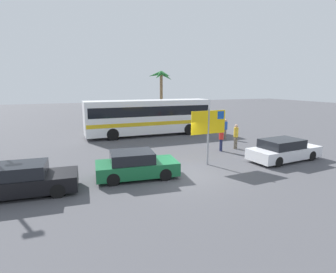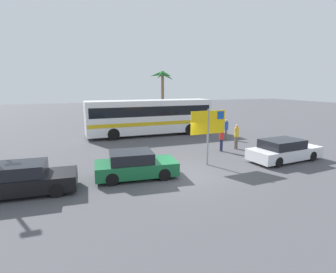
% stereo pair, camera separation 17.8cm
% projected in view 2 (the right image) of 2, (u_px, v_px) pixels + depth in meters
% --- Properties ---
extents(ground, '(120.00, 120.00, 0.00)m').
position_uv_depth(ground, '(181.00, 175.00, 13.44)').
color(ground, '#4C4C51').
extents(bus_front_coach, '(11.23, 2.43, 3.17)m').
position_uv_depth(bus_front_coach, '(150.00, 116.00, 23.77)').
color(bus_front_coach, white).
rests_on(bus_front_coach, ground).
extents(ferry_sign, '(2.20, 0.20, 3.20)m').
position_uv_depth(ferry_sign, '(209.00, 125.00, 14.74)').
color(ferry_sign, gray).
rests_on(ferry_sign, ground).
extents(car_white, '(4.74, 2.19, 1.32)m').
position_uv_depth(car_white, '(284.00, 150.00, 15.83)').
color(car_white, silver).
rests_on(car_white, ground).
extents(car_black, '(4.16, 1.99, 1.32)m').
position_uv_depth(car_black, '(24.00, 179.00, 10.98)').
color(car_black, black).
rests_on(car_black, ground).
extents(car_green, '(4.10, 2.18, 1.32)m').
position_uv_depth(car_green, '(135.00, 165.00, 12.95)').
color(car_green, '#196638').
rests_on(car_green, ground).
extents(pedestrian_crossing_lot, '(0.32, 0.32, 1.72)m').
position_uv_depth(pedestrian_crossing_lot, '(222.00, 137.00, 18.05)').
color(pedestrian_crossing_lot, '#1E2347').
rests_on(pedestrian_crossing_lot, ground).
extents(pedestrian_near_sign, '(0.32, 0.32, 1.77)m').
position_uv_depth(pedestrian_near_sign, '(236.00, 135.00, 18.70)').
color(pedestrian_near_sign, '#706656').
rests_on(pedestrian_near_sign, ground).
extents(pedestrian_by_bus, '(0.32, 0.32, 1.69)m').
position_uv_depth(pedestrian_by_bus, '(226.00, 127.00, 22.14)').
color(pedestrian_by_bus, '#706656').
rests_on(pedestrian_by_bus, ground).
extents(palm_tree_seaside, '(2.73, 2.89, 6.03)m').
position_uv_depth(palm_tree_seaside, '(163.00, 83.00, 29.12)').
color(palm_tree_seaside, brown).
rests_on(palm_tree_seaside, ground).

